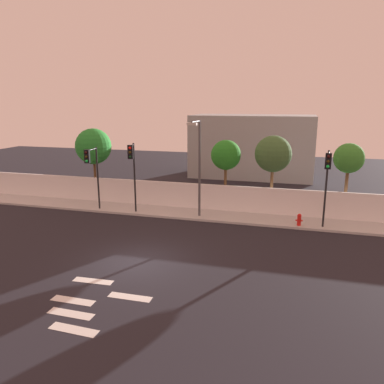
# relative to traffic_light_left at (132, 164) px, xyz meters

# --- Properties ---
(ground_plane) EXTENTS (80.00, 80.00, 0.00)m
(ground_plane) POSITION_rel_traffic_light_left_xyz_m (3.29, -6.94, -3.63)
(ground_plane) COLOR black
(sidewalk) EXTENTS (36.00, 2.40, 0.15)m
(sidewalk) POSITION_rel_traffic_light_left_xyz_m (3.29, 1.26, -3.55)
(sidewalk) COLOR #B7B7B7
(sidewalk) RESTS_ON ground
(perimeter_wall) EXTENTS (36.00, 0.18, 1.80)m
(perimeter_wall) POSITION_rel_traffic_light_left_xyz_m (3.29, 2.55, -2.58)
(perimeter_wall) COLOR white
(perimeter_wall) RESTS_ON sidewalk
(crosswalk_marking) EXTENTS (3.95, 3.91, 0.01)m
(crosswalk_marking) POSITION_rel_traffic_light_left_xyz_m (3.00, -11.04, -3.62)
(crosswalk_marking) COLOR silver
(crosswalk_marking) RESTS_ON ground
(traffic_light_left) EXTENTS (0.52, 1.39, 4.77)m
(traffic_light_left) POSITION_rel_traffic_light_left_xyz_m (0.00, 0.00, 0.00)
(traffic_light_left) COLOR black
(traffic_light_left) RESTS_ON sidewalk
(traffic_light_center) EXTENTS (0.35, 1.54, 4.70)m
(traffic_light_center) POSITION_rel_traffic_light_left_xyz_m (12.21, -0.08, -0.04)
(traffic_light_center) COLOR black
(traffic_light_center) RESTS_ON sidewalk
(traffic_light_right) EXTENTS (0.39, 1.75, 4.42)m
(traffic_light_right) POSITION_rel_traffic_light_left_xyz_m (-2.88, -0.22, -0.22)
(traffic_light_right) COLOR black
(traffic_light_right) RESTS_ON sidewalk
(street_lamp_curbside) EXTENTS (0.61, 1.81, 6.33)m
(street_lamp_curbside) POSITION_rel_traffic_light_left_xyz_m (4.38, 0.56, 0.28)
(street_lamp_curbside) COLOR #4C4C51
(street_lamp_curbside) RESTS_ON sidewalk
(fire_hydrant) EXTENTS (0.44, 0.26, 0.75)m
(fire_hydrant) POSITION_rel_traffic_light_left_xyz_m (10.85, 0.47, -3.08)
(fire_hydrant) COLOR red
(fire_hydrant) RESTS_ON sidewalk
(roadside_tree_leftmost) EXTENTS (2.77, 2.77, 5.63)m
(roadside_tree_leftmost) POSITION_rel_traffic_light_left_xyz_m (-4.78, 3.37, 0.60)
(roadside_tree_leftmost) COLOR brown
(roadside_tree_leftmost) RESTS_ON ground
(roadside_tree_midleft) EXTENTS (2.12, 2.12, 5.02)m
(roadside_tree_midleft) POSITION_rel_traffic_light_left_xyz_m (5.65, 3.37, 0.30)
(roadside_tree_midleft) COLOR brown
(roadside_tree_midleft) RESTS_ON ground
(roadside_tree_midright) EXTENTS (2.50, 2.50, 5.41)m
(roadside_tree_midright) POSITION_rel_traffic_light_left_xyz_m (8.91, 3.37, 0.51)
(roadside_tree_midright) COLOR brown
(roadside_tree_midright) RESTS_ON ground
(roadside_tree_rightmost) EXTENTS (1.95, 1.95, 5.03)m
(roadside_tree_rightmost) POSITION_rel_traffic_light_left_xyz_m (13.74, 3.37, 0.38)
(roadside_tree_rightmost) COLOR brown
(roadside_tree_rightmost) RESTS_ON ground
(low_building_distant) EXTENTS (12.28, 6.00, 6.30)m
(low_building_distant) POSITION_rel_traffic_light_left_xyz_m (6.01, 16.55, -0.48)
(low_building_distant) COLOR #969696
(low_building_distant) RESTS_ON ground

